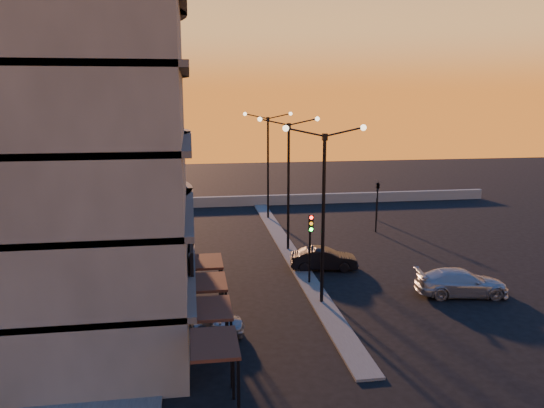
{
  "coord_description": "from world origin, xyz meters",
  "views": [
    {
      "loc": [
        -6.66,
        -26.06,
        11.0
      ],
      "look_at": [
        -1.56,
        7.4,
        3.99
      ],
      "focal_mm": 35.0,
      "sensor_mm": 36.0,
      "label": 1
    }
  ],
  "objects_px": {
    "streetlamp_mid": "(288,173)",
    "traffic_light_main": "(310,237)",
    "car_hatchback": "(200,324)",
    "car_wagon": "(462,283)",
    "car_sedan": "(324,259)"
  },
  "relations": [
    {
      "from": "streetlamp_mid",
      "to": "car_hatchback",
      "type": "height_order",
      "value": "streetlamp_mid"
    },
    {
      "from": "traffic_light_main",
      "to": "car_wagon",
      "type": "distance_m",
      "value": 8.77
    },
    {
      "from": "traffic_light_main",
      "to": "car_wagon",
      "type": "bearing_deg",
      "value": -19.69
    },
    {
      "from": "streetlamp_mid",
      "to": "car_hatchback",
      "type": "bearing_deg",
      "value": -116.29
    },
    {
      "from": "traffic_light_main",
      "to": "car_hatchback",
      "type": "bearing_deg",
      "value": -137.16
    },
    {
      "from": "car_hatchback",
      "to": "streetlamp_mid",
      "type": "bearing_deg",
      "value": -26.42
    },
    {
      "from": "streetlamp_mid",
      "to": "car_wagon",
      "type": "xyz_separation_m",
      "value": [
        8.0,
        -9.99,
        -4.86
      ]
    },
    {
      "from": "streetlamp_mid",
      "to": "traffic_light_main",
      "type": "relative_size",
      "value": 2.24
    },
    {
      "from": "streetlamp_mid",
      "to": "traffic_light_main",
      "type": "height_order",
      "value": "streetlamp_mid"
    },
    {
      "from": "traffic_light_main",
      "to": "car_hatchback",
      "type": "height_order",
      "value": "traffic_light_main"
    },
    {
      "from": "car_hatchback",
      "to": "traffic_light_main",
      "type": "bearing_deg",
      "value": -47.29
    },
    {
      "from": "car_sedan",
      "to": "car_wagon",
      "type": "relative_size",
      "value": 0.84
    },
    {
      "from": "traffic_light_main",
      "to": "car_sedan",
      "type": "distance_m",
      "value": 3.73
    },
    {
      "from": "streetlamp_mid",
      "to": "traffic_light_main",
      "type": "xyz_separation_m",
      "value": [
        0.0,
        -7.13,
        -2.7
      ]
    },
    {
      "from": "streetlamp_mid",
      "to": "car_wagon",
      "type": "distance_m",
      "value": 13.69
    }
  ]
}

